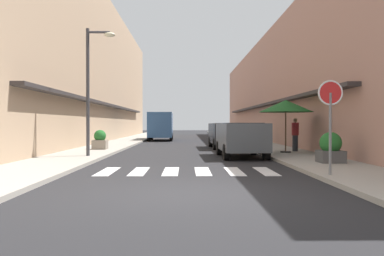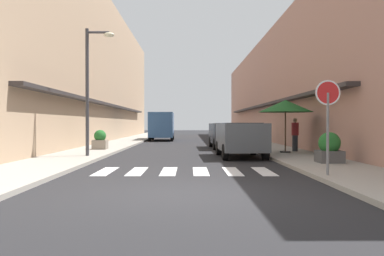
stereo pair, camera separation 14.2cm
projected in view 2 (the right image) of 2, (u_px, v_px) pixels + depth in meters
The scene contains 16 objects.
ground_plane at pixel (187, 143), 29.07m from camera, with size 114.14×114.14×0.00m, color #232326.
sidewalk_left at pixel (123, 143), 29.03m from camera, with size 2.59×72.63×0.12m, color #9E998E.
sidewalk_right at pixel (251, 143), 29.11m from camera, with size 2.59×72.63×0.12m, color #9E998E.
building_row_left at pixel (76, 69), 30.53m from camera, with size 5.50×48.69×11.12m.
building_row_right at pixel (298, 89), 30.69m from camera, with size 5.50×48.69×8.23m.
crosswalk at pixel (185, 171), 12.06m from camera, with size 5.20×2.20×0.01m.
parked_car_near at pixel (240, 136), 17.06m from camera, with size 1.89×4.02×1.47m.
parked_car_mid at pixel (227, 132), 23.24m from camera, with size 1.89×4.39×1.47m.
delivery_van at pixel (162, 124), 34.14m from camera, with size 2.08×5.43×2.37m.
round_street_sign at pixel (328, 102), 10.29m from camera, with size 0.65×0.07×2.43m.
street_lamp at pixel (92, 78), 16.47m from camera, with size 1.19×0.28×5.20m.
cafe_umbrella at pixel (285, 106), 18.28m from camera, with size 2.46×2.46×2.39m.
planter_corner at pixel (329, 148), 13.59m from camera, with size 0.80×0.80×1.03m.
planter_midblock at pixel (100, 140), 20.68m from camera, with size 0.71×0.71×0.99m.
planter_far at pixel (256, 135), 26.46m from camera, with size 0.90×0.90×1.15m.
pedestrian_walking_near at pixel (295, 134), 19.15m from camera, with size 0.34×0.34×1.57m.
Camera 2 is at (0.12, -8.31, 1.44)m, focal length 37.68 mm.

